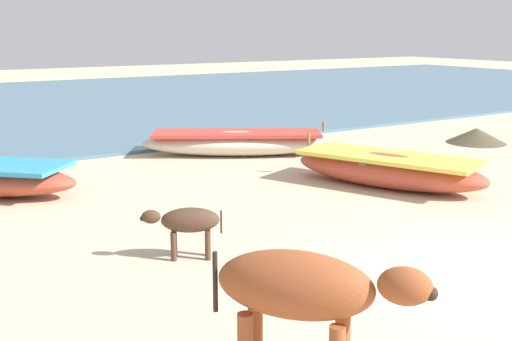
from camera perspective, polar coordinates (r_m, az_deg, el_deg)
The scene contains 7 objects.
ground at distance 7.36m, azimuth 20.84°, elevation -9.46°, with size 80.00×80.00×0.00m, color beige.
sea_water at distance 23.56m, azimuth -18.60°, elevation 5.65°, with size 60.00×20.00×0.08m, color slate.
fishing_boat_0 at distance 11.10m, azimuth 11.79°, elevation 0.13°, with size 2.38×3.62×0.76m.
fishing_boat_1 at distance 13.56m, azimuth -1.74°, elevation 2.56°, with size 4.01×3.00×0.71m.
cow_adult_rust at distance 4.76m, azimuth 4.24°, elevation -10.79°, with size 1.30×1.43×1.08m.
calf_far_dark at distance 7.49m, azimuth -6.21°, elevation -4.65°, with size 0.90×0.61×0.62m.
debris_pile_1 at distance 15.93m, azimuth 19.25°, elevation 3.00°, with size 1.40×1.40×0.36m, color brown.
Camera 1 is at (-5.59, -3.98, 2.67)m, focal length 44.35 mm.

